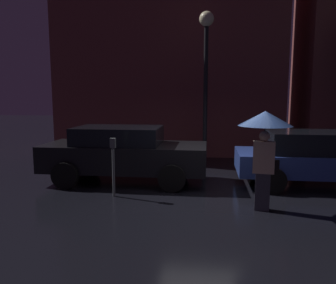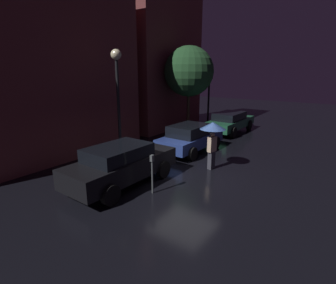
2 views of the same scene
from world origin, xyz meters
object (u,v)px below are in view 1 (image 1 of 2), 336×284
(parked_car_black, at_px, (124,153))
(parking_meter, at_px, (113,161))
(pedestrian_with_umbrella, at_px, (265,131))
(parked_car_blue, at_px, (314,158))
(street_lamp_near, at_px, (206,56))

(parked_car_black, relative_size, parking_meter, 3.21)
(pedestrian_with_umbrella, bearing_deg, parking_meter, 178.95)
(parked_car_blue, bearing_deg, pedestrian_with_umbrella, -127.60)
(parked_car_black, distance_m, parking_meter, 1.37)
(parked_car_black, bearing_deg, pedestrian_with_umbrella, -29.23)
(street_lamp_near, bearing_deg, parked_car_black, -133.54)
(parked_car_black, relative_size, parked_car_blue, 1.09)
(parking_meter, height_order, street_lamp_near, street_lamp_near)
(parked_car_black, distance_m, parked_car_blue, 4.99)
(pedestrian_with_umbrella, xyz_separation_m, parking_meter, (-3.26, 0.57, -0.78))
(parked_car_black, relative_size, street_lamp_near, 0.88)
(parking_meter, bearing_deg, parked_car_black, 93.57)
(parked_car_black, bearing_deg, parked_car_blue, 2.06)
(parked_car_black, height_order, pedestrian_with_umbrella, pedestrian_with_umbrella)
(parked_car_black, height_order, street_lamp_near, street_lamp_near)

